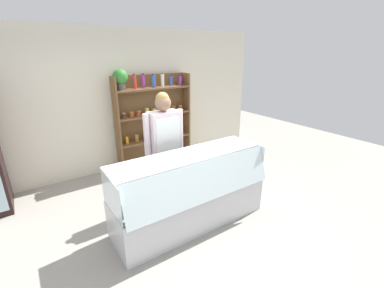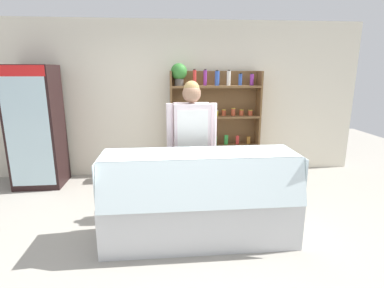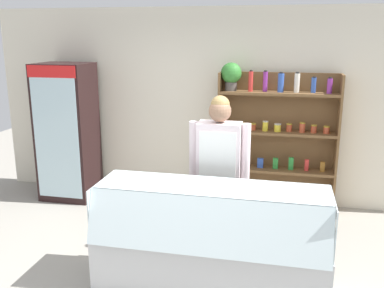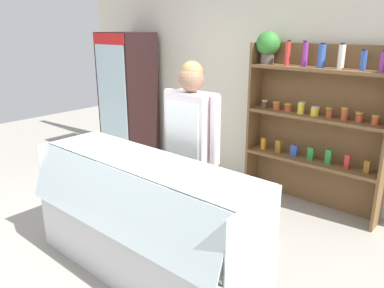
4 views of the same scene
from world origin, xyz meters
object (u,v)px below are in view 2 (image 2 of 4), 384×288
at_px(drinks_fridge, 36,127).
at_px(shop_clerk, 192,137).
at_px(deli_display_case, 199,213).
at_px(shelving_unit, 210,114).

xyz_separation_m(drinks_fridge, shop_clerk, (2.40, -1.27, 0.07)).
distance_m(drinks_fridge, shop_clerk, 2.71).
relative_size(drinks_fridge, deli_display_case, 0.92).
relative_size(drinks_fridge, shop_clerk, 1.12).
height_order(deli_display_case, shop_clerk, shop_clerk).
relative_size(drinks_fridge, shelving_unit, 0.99).
bearing_deg(shop_clerk, drinks_fridge, 152.07).
relative_size(deli_display_case, shop_clerk, 1.21).
xyz_separation_m(shelving_unit, deli_display_case, (-0.44, -2.13, -0.81)).
xyz_separation_m(drinks_fridge, deli_display_case, (2.42, -1.90, -0.66)).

